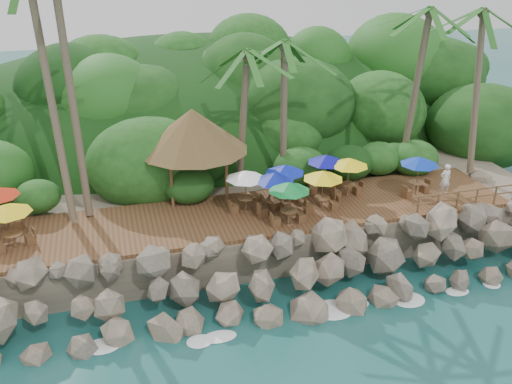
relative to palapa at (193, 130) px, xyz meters
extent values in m
plane|color=#19514F|center=(2.46, -9.18, -5.79)|extent=(140.00, 140.00, 0.00)
cube|color=gray|center=(2.46, 6.82, -4.74)|extent=(32.00, 25.20, 2.10)
ellipsoid|color=#143811|center=(2.46, 14.32, -5.79)|extent=(44.80, 28.00, 15.40)
cube|color=brown|center=(2.46, -3.18, -3.59)|extent=(26.00, 5.00, 0.20)
ellipsoid|color=white|center=(-6.54, -8.88, -5.76)|extent=(1.20, 0.80, 0.06)
ellipsoid|color=white|center=(-3.54, -8.88, -5.76)|extent=(1.20, 0.80, 0.06)
ellipsoid|color=white|center=(-0.54, -8.88, -5.76)|extent=(1.20, 0.80, 0.06)
ellipsoid|color=white|center=(2.46, -8.88, -5.76)|extent=(1.20, 0.80, 0.06)
ellipsoid|color=white|center=(5.46, -8.88, -5.76)|extent=(1.20, 0.80, 0.06)
ellipsoid|color=white|center=(8.46, -8.88, -5.76)|extent=(1.20, 0.80, 0.06)
ellipsoid|color=white|center=(11.46, -8.88, -5.76)|extent=(1.20, 0.80, 0.06)
cylinder|color=brown|center=(-5.60, -0.63, 2.31)|extent=(0.59, 1.92, 11.56)
cylinder|color=brown|center=(-6.51, -0.61, 2.38)|extent=(1.01, 3.20, 11.49)
cylinder|color=brown|center=(2.70, 0.17, 0.22)|extent=(0.73, 1.29, 7.41)
ellipsoid|color=#23601E|center=(2.70, 0.17, 3.93)|extent=(6.00, 6.00, 2.40)
cylinder|color=brown|center=(4.89, 0.04, 0.36)|extent=(0.65, 0.67, 7.70)
ellipsoid|color=#23601E|center=(4.89, 0.04, 4.20)|extent=(6.00, 6.00, 2.40)
cylinder|color=brown|center=(15.85, -0.95, 1.00)|extent=(0.81, 2.07, 8.89)
ellipsoid|color=#23601E|center=(15.85, -0.95, 5.49)|extent=(6.00, 6.00, 2.40)
cylinder|color=brown|center=(12.35, -0.32, 1.09)|extent=(0.46, 1.29, 9.15)
ellipsoid|color=#23601E|center=(12.35, -0.32, 5.67)|extent=(6.00, 6.00, 2.40)
cylinder|color=brown|center=(-1.40, -1.40, -2.29)|extent=(0.16, 0.16, 2.40)
cylinder|color=brown|center=(1.40, -1.40, -2.29)|extent=(0.16, 0.16, 2.40)
cylinder|color=brown|center=(-1.40, 1.40, -2.29)|extent=(0.16, 0.16, 2.40)
cylinder|color=brown|center=(1.40, 1.40, -2.29)|extent=(0.16, 0.16, 2.40)
cone|color=brown|center=(0.00, 0.00, 0.01)|extent=(5.69, 5.69, 2.20)
cylinder|color=brown|center=(2.03, -2.88, -3.14)|extent=(0.08, 0.08, 0.70)
cylinder|color=brown|center=(2.03, -2.88, -2.78)|extent=(0.80, 0.80, 0.05)
cylinder|color=brown|center=(2.03, -2.88, -2.45)|extent=(0.05, 0.05, 2.08)
cone|color=white|center=(2.03, -2.88, -1.55)|extent=(1.99, 1.99, 0.43)
cube|color=brown|center=(1.38, -2.97, -3.27)|extent=(0.45, 0.45, 0.44)
cube|color=brown|center=(2.69, -2.78, -3.27)|extent=(0.45, 0.45, 0.44)
cylinder|color=brown|center=(3.62, -4.78, -3.14)|extent=(0.08, 0.08, 0.70)
cylinder|color=brown|center=(3.62, -4.78, -2.78)|extent=(0.80, 0.80, 0.05)
cylinder|color=brown|center=(3.62, -4.78, -2.45)|extent=(0.05, 0.05, 2.08)
cone|color=#0D7D32|center=(3.62, -4.78, -1.55)|extent=(1.99, 1.99, 0.43)
cube|color=brown|center=(2.96, -4.82, -3.27)|extent=(0.42, 0.42, 0.44)
cube|color=brown|center=(4.28, -4.75, -3.27)|extent=(0.42, 0.42, 0.44)
cylinder|color=brown|center=(5.65, -3.91, -3.14)|extent=(0.08, 0.08, 0.70)
cylinder|color=brown|center=(5.65, -3.91, -2.78)|extent=(0.80, 0.80, 0.05)
cylinder|color=brown|center=(5.65, -3.91, -2.45)|extent=(0.05, 0.05, 2.08)
cone|color=yellow|center=(5.65, -3.91, -1.55)|extent=(1.99, 1.99, 0.43)
cube|color=brown|center=(4.99, -3.90, -3.27)|extent=(0.40, 0.40, 0.44)
cube|color=brown|center=(6.31, -3.91, -3.27)|extent=(0.40, 0.40, 0.44)
cylinder|color=brown|center=(4.11, -2.66, -3.14)|extent=(0.08, 0.08, 0.70)
cylinder|color=brown|center=(4.11, -2.66, -2.78)|extent=(0.80, 0.80, 0.05)
cylinder|color=brown|center=(4.11, -2.66, -2.45)|extent=(0.05, 0.05, 2.08)
cone|color=#0D1EAA|center=(4.11, -2.66, -1.55)|extent=(1.99, 1.99, 0.43)
cube|color=brown|center=(3.50, -2.92, -3.27)|extent=(0.52, 0.52, 0.44)
cube|color=brown|center=(4.72, -2.40, -3.27)|extent=(0.52, 0.52, 0.44)
cylinder|color=brown|center=(3.30, -3.50, -3.14)|extent=(0.08, 0.08, 0.70)
cylinder|color=brown|center=(3.30, -3.50, -2.78)|extent=(0.80, 0.80, 0.05)
cylinder|color=brown|center=(3.30, -3.50, -2.45)|extent=(0.05, 0.05, 2.08)
cone|color=#0B1996|center=(3.30, -3.50, -1.55)|extent=(1.99, 1.99, 0.43)
cube|color=brown|center=(2.65, -3.67, -3.27)|extent=(0.49, 0.49, 0.44)
cube|color=brown|center=(3.94, -3.33, -3.27)|extent=(0.49, 0.49, 0.44)
cylinder|color=brown|center=(7.58, -2.66, -3.14)|extent=(0.08, 0.08, 0.70)
cylinder|color=brown|center=(7.58, -2.66, -2.78)|extent=(0.80, 0.80, 0.05)
cylinder|color=brown|center=(7.58, -2.66, -2.45)|extent=(0.05, 0.05, 2.08)
cone|color=yellow|center=(7.58, -2.66, -1.55)|extent=(1.99, 1.99, 0.43)
cube|color=brown|center=(6.92, -2.76, -3.27)|extent=(0.45, 0.45, 0.44)
cube|color=brown|center=(8.24, -2.57, -3.27)|extent=(0.45, 0.45, 0.44)
cylinder|color=brown|center=(-9.34, -1.78, -3.14)|extent=(0.08, 0.08, 0.70)
cylinder|color=brown|center=(-9.34, -1.78, -2.78)|extent=(0.80, 0.80, 0.05)
cylinder|color=brown|center=(-9.34, -1.78, -2.45)|extent=(0.05, 0.05, 2.08)
cube|color=brown|center=(-8.68, -1.86, -3.27)|extent=(0.44, 0.44, 0.44)
cylinder|color=brown|center=(-8.64, -3.75, -3.14)|extent=(0.08, 0.08, 0.70)
cylinder|color=brown|center=(-8.64, -3.75, -2.78)|extent=(0.80, 0.80, 0.05)
cylinder|color=brown|center=(-8.64, -3.75, -2.45)|extent=(0.05, 0.05, 2.08)
cone|color=yellow|center=(-8.64, -3.75, -1.55)|extent=(1.99, 1.99, 0.43)
cube|color=brown|center=(-8.03, -3.48, -3.27)|extent=(0.52, 0.52, 0.44)
cylinder|color=brown|center=(6.62, -1.90, -3.14)|extent=(0.08, 0.08, 0.70)
cylinder|color=brown|center=(6.62, -1.90, -2.78)|extent=(0.80, 0.80, 0.05)
cylinder|color=brown|center=(6.62, -1.90, -2.45)|extent=(0.05, 0.05, 2.08)
cone|color=#0C0C9F|center=(6.62, -1.90, -1.55)|extent=(1.99, 1.99, 0.43)
cube|color=brown|center=(5.96, -1.86, -3.27)|extent=(0.42, 0.42, 0.44)
cube|color=brown|center=(7.29, -1.94, -3.27)|extent=(0.42, 0.42, 0.44)
cylinder|color=brown|center=(11.16, -3.46, -3.14)|extent=(0.08, 0.08, 0.70)
cylinder|color=brown|center=(11.16, -3.46, -2.78)|extent=(0.80, 0.80, 0.05)
cylinder|color=brown|center=(11.16, -3.46, -2.45)|extent=(0.05, 0.05, 2.08)
cone|color=#0E33B6|center=(11.16, -3.46, -1.55)|extent=(1.99, 1.99, 0.43)
cube|color=brown|center=(10.53, -3.66, -3.27)|extent=(0.50, 0.50, 0.44)
cube|color=brown|center=(11.79, -3.26, -3.27)|extent=(0.50, 0.50, 0.44)
cylinder|color=brown|center=(10.05, -5.53, -2.99)|extent=(0.10, 0.10, 1.00)
cylinder|color=brown|center=(11.15, -5.53, -2.99)|extent=(0.10, 0.10, 1.00)
cylinder|color=brown|center=(12.25, -5.53, -2.99)|extent=(0.10, 0.10, 1.00)
cylinder|color=brown|center=(13.35, -5.53, -2.99)|extent=(0.10, 0.10, 1.00)
cylinder|color=brown|center=(14.45, -5.53, -2.99)|extent=(0.10, 0.10, 1.00)
cube|color=brown|center=(13.90, -5.53, -2.54)|extent=(8.30, 0.06, 0.06)
cube|color=brown|center=(13.90, -5.53, -2.94)|extent=(8.30, 0.06, 0.06)
imported|color=white|center=(12.61, -3.81, -2.64)|extent=(0.63, 0.43, 1.71)
camera|label=1|loc=(-4.10, -26.81, 8.82)|focal=38.80mm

